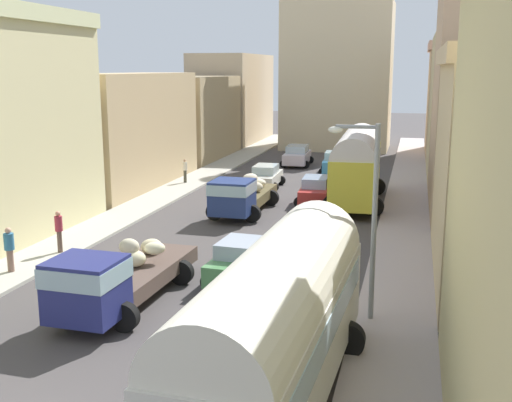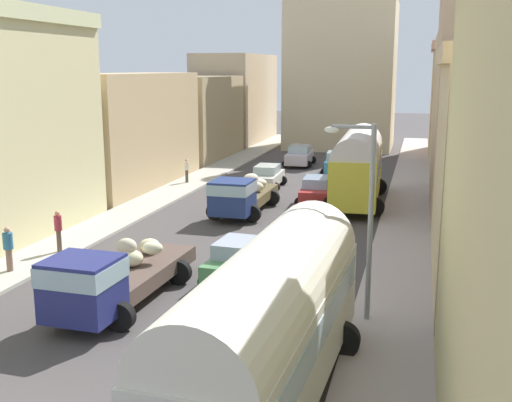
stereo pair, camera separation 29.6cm
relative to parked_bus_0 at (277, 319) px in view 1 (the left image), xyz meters
name	(u,v)px [view 1 (the left image)]	position (x,y,z in m)	size (l,w,h in m)	color
ground_plane	(283,199)	(-4.73, 23.17, -2.16)	(154.00, 154.00, 0.00)	#474242
sidewalk_left	(171,192)	(-11.98, 23.17, -2.09)	(2.50, 70.00, 0.14)	#AFADA0
sidewalk_right	(406,204)	(2.52, 23.17, -2.09)	(2.50, 70.00, 0.14)	#B3A5A5
building_left_2	(130,131)	(-15.36, 24.57, 1.55)	(4.27, 13.95, 7.42)	tan
building_left_3	(191,118)	(-16.13, 38.19, 1.36)	(5.80, 11.30, 7.04)	tan
building_left_4	(233,99)	(-16.16, 51.16, 2.41)	(5.85, 13.16, 9.14)	tan
building_right_1	(505,166)	(6.04, 10.93, 2.10)	(4.99, 11.40, 8.47)	beige
building_right_2	(487,88)	(6.47, 23.10, 4.53)	(5.93, 11.74, 13.33)	tan
building_right_3	(462,107)	(5.94, 34.25, 2.85)	(4.34, 9.76, 10.03)	#CEBA87
building_right_4	(454,100)	(6.02, 45.18, 2.83)	(4.96, 10.60, 9.93)	tan
distant_church	(338,68)	(-4.73, 48.19, 5.57)	(10.14, 7.60, 22.01)	beige
parked_bus_0	(277,319)	(0.00, 0.00, 0.00)	(3.62, 9.75, 3.96)	silver
parked_bus_1	(357,163)	(-0.34, 22.88, 0.22)	(3.53, 9.60, 4.29)	yellow
cargo_truck_0	(114,277)	(-6.32, 4.34, -1.00)	(3.09, 7.32, 2.27)	navy
cargo_truck_1	(240,195)	(-6.03, 18.27, -1.01)	(2.96, 6.91, 2.17)	navy
car_0	(266,176)	(-6.59, 26.37, -1.41)	(2.29, 4.04, 1.50)	silver
car_1	(297,155)	(-6.35, 36.28, -1.34)	(2.49, 4.30, 1.65)	silver
car_2	(240,261)	(-3.18, 8.06, -1.37)	(2.30, 3.72, 1.60)	#4F8B50
car_3	(315,190)	(-2.64, 22.34, -1.38)	(2.32, 4.13, 1.57)	#AF2C28
car_4	(336,163)	(-2.81, 32.95, -1.33)	(2.46, 3.76, 1.67)	#3986BD
pedestrian_0	(185,170)	(-12.15, 26.13, -1.16)	(0.44, 0.44, 1.75)	#454435
pedestrian_2	(9,248)	(-11.86, 6.67, -1.09)	(0.48, 0.48, 1.87)	#7F5F52
pedestrian_3	(59,230)	(-11.44, 9.42, -1.06)	(0.43, 0.43, 1.91)	brown
streetlamp_near	(368,207)	(1.57, 5.48, 1.51)	(1.54, 0.28, 6.16)	gray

